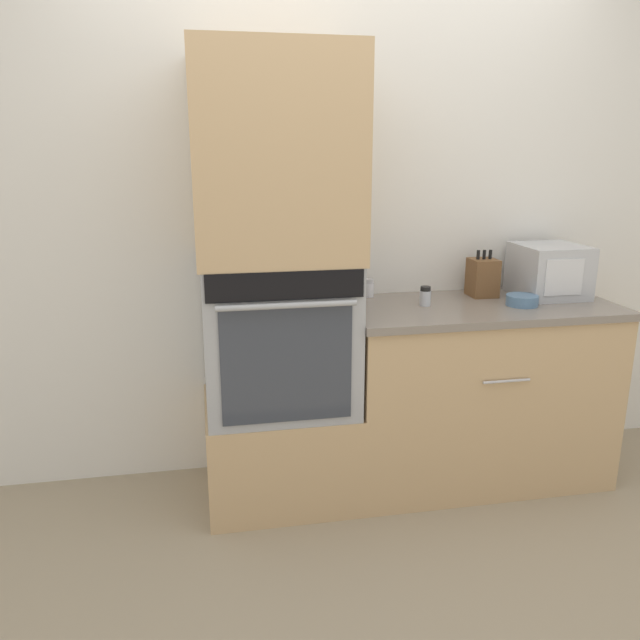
# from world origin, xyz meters

# --- Properties ---
(ground_plane) EXTENTS (12.00, 12.00, 0.00)m
(ground_plane) POSITION_xyz_m (0.00, 0.00, 0.00)
(ground_plane) COLOR gray
(wall_back) EXTENTS (8.00, 0.05, 2.50)m
(wall_back) POSITION_xyz_m (0.00, 0.63, 1.25)
(wall_back) COLOR silver
(wall_back) RESTS_ON ground_plane
(oven_cabinet_base) EXTENTS (0.68, 0.60, 0.46)m
(oven_cabinet_base) POSITION_xyz_m (-0.34, 0.30, 0.23)
(oven_cabinet_base) COLOR tan
(oven_cabinet_base) RESTS_ON ground_plane
(wall_oven) EXTENTS (0.66, 0.64, 0.67)m
(wall_oven) POSITION_xyz_m (-0.34, 0.30, 0.80)
(wall_oven) COLOR #9EA0A5
(wall_oven) RESTS_ON oven_cabinet_base
(oven_cabinet_upper) EXTENTS (0.68, 0.60, 0.86)m
(oven_cabinet_upper) POSITION_xyz_m (-0.34, 0.30, 1.57)
(oven_cabinet_upper) COLOR tan
(oven_cabinet_upper) RESTS_ON wall_oven
(counter_unit) EXTENTS (1.28, 0.63, 0.89)m
(counter_unit) POSITION_xyz_m (0.63, 0.30, 0.45)
(counter_unit) COLOR tan
(counter_unit) RESTS_ON ground_plane
(microwave) EXTENTS (0.31, 0.33, 0.26)m
(microwave) POSITION_xyz_m (1.03, 0.39, 1.02)
(microwave) COLOR #B2B5BA
(microwave) RESTS_ON counter_unit
(knife_block) EXTENTS (0.13, 0.14, 0.23)m
(knife_block) POSITION_xyz_m (0.70, 0.45, 0.98)
(knife_block) COLOR brown
(knife_block) RESTS_ON counter_unit
(bowl) EXTENTS (0.15, 0.15, 0.05)m
(bowl) POSITION_xyz_m (0.81, 0.23, 0.92)
(bowl) COLOR #517599
(bowl) RESTS_ON counter_unit
(condiment_jar_near) EXTENTS (0.05, 0.05, 0.09)m
(condiment_jar_near) POSITION_xyz_m (0.15, 0.54, 0.93)
(condiment_jar_near) COLOR silver
(condiment_jar_near) RESTS_ON counter_unit
(condiment_jar_mid) EXTENTS (0.05, 0.05, 0.09)m
(condiment_jar_mid) POSITION_xyz_m (0.36, 0.32, 0.94)
(condiment_jar_mid) COLOR silver
(condiment_jar_mid) RESTS_ON counter_unit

